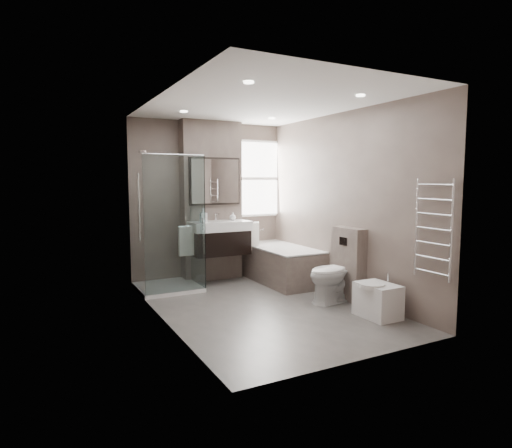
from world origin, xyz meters
TOP-DOWN VIEW (x-y plane):
  - room at (0.00, 0.00)m, footprint 2.70×3.90m
  - vanity_pier at (0.00, 1.77)m, footprint 1.00×0.25m
  - vanity at (0.00, 1.43)m, footprint 0.95×0.47m
  - mirror_cabinet at (0.00, 1.61)m, footprint 0.86×0.08m
  - towel_left at (-0.56, 1.40)m, footprint 0.24×0.06m
  - towel_right at (0.56, 1.40)m, footprint 0.24×0.06m
  - shower_enclosure at (-0.75, 1.35)m, footprint 0.90×0.90m
  - bathtub at (0.92, 1.10)m, footprint 0.75×1.60m
  - window at (0.90, 1.88)m, footprint 0.98×0.06m
  - toilet at (0.97, -0.26)m, footprint 0.84×0.56m
  - cistern_box at (1.21, -0.25)m, footprint 0.19×0.55m
  - bidet at (1.01, -1.03)m, footprint 0.44×0.51m
  - towel_radiator at (1.25, -1.60)m, footprint 0.03×0.49m
  - soap_bottle_a at (-0.27, 1.42)m, footprint 0.10×0.10m
  - soap_bottle_b at (0.25, 1.49)m, footprint 0.10×0.10m

SIDE VIEW (x-z plane):
  - bidet at x=1.01m, z-range -0.05..0.48m
  - bathtub at x=0.92m, z-range 0.03..0.60m
  - toilet at x=0.97m, z-range 0.00..0.79m
  - shower_enclosure at x=-0.75m, z-range -0.51..1.49m
  - cistern_box at x=1.21m, z-range 0.00..1.00m
  - towel_left at x=-0.56m, z-range 0.50..0.94m
  - towel_right at x=0.56m, z-range 0.50..0.94m
  - vanity at x=0.00m, z-range 0.41..1.07m
  - soap_bottle_b at x=0.25m, z-range 1.00..1.13m
  - soap_bottle_a at x=-0.27m, z-range 1.00..1.21m
  - towel_radiator at x=1.25m, z-range 0.57..1.67m
  - room at x=0.00m, z-range -0.05..2.65m
  - vanity_pier at x=0.00m, z-range 0.00..2.60m
  - mirror_cabinet at x=0.00m, z-range 1.25..2.01m
  - window at x=0.90m, z-range 1.01..2.34m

